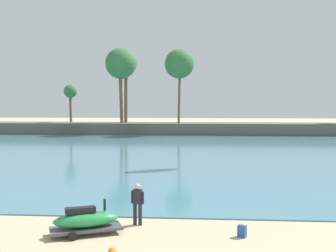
# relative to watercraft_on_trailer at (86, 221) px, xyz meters

# --- Properties ---
(sea) EXTENTS (220.00, 88.33, 0.06)m
(sea) POSITION_rel_watercraft_on_trailer_xyz_m (3.52, 46.54, -0.49)
(sea) COLOR teal
(sea) RESTS_ON ground
(palm_headland) EXTENTS (113.71, 6.56, 13.39)m
(palm_headland) POSITION_rel_watercraft_on_trailer_xyz_m (2.01, 50.63, 2.83)
(palm_headland) COLOR #605B54
(palm_headland) RESTS_ON ground
(watercraft_on_trailer) EXTENTS (2.78, 1.96, 1.28)m
(watercraft_on_trailer) POSITION_rel_watercraft_on_trailer_xyz_m (0.00, 0.00, 0.00)
(watercraft_on_trailer) COLOR #4C4C51
(watercraft_on_trailer) RESTS_ON ground
(person_rigging_by_gear) EXTENTS (0.54, 0.27, 1.67)m
(person_rigging_by_gear) POSITION_rel_watercraft_on_trailer_xyz_m (1.73, 1.39, 0.38)
(person_rigging_by_gear) COLOR #23232D
(person_rigging_by_gear) RESTS_ON ground
(backpack_by_trailer) EXTENTS (0.36, 0.36, 0.44)m
(backpack_by_trailer) POSITION_rel_watercraft_on_trailer_xyz_m (5.75, 0.15, -0.31)
(backpack_by_trailer) COLOR #2D4C9E
(backpack_by_trailer) RESTS_ON ground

